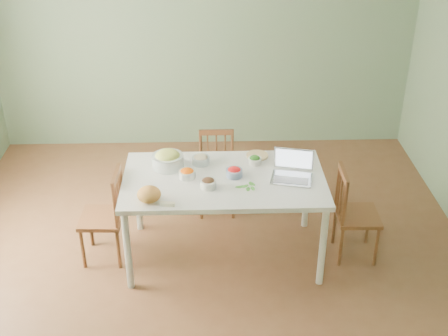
{
  "coord_description": "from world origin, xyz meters",
  "views": [
    {
      "loc": [
        0.03,
        -4.3,
        3.46
      ],
      "look_at": [
        0.17,
        0.16,
        0.93
      ],
      "focal_mm": 47.4,
      "sensor_mm": 36.0,
      "label": 1
    }
  ],
  "objects_px": {
    "chair_left": "(101,216)",
    "bread_boule": "(149,194)",
    "dining_table": "(224,217)",
    "bowl_squash": "(168,159)",
    "chair_far": "(217,175)",
    "chair_right": "(358,214)",
    "laptop": "(292,168)"
  },
  "relations": [
    {
      "from": "chair_far",
      "to": "laptop",
      "type": "bearing_deg",
      "value": -51.58
    },
    {
      "from": "dining_table",
      "to": "chair_right",
      "type": "distance_m",
      "value": 1.22
    },
    {
      "from": "dining_table",
      "to": "bowl_squash",
      "type": "xyz_separation_m",
      "value": [
        -0.5,
        0.21,
        0.5
      ]
    },
    {
      "from": "chair_far",
      "to": "chair_right",
      "type": "height_order",
      "value": "chair_right"
    },
    {
      "from": "chair_left",
      "to": "bread_boule",
      "type": "xyz_separation_m",
      "value": [
        0.49,
        -0.36,
        0.45
      ]
    },
    {
      "from": "chair_right",
      "to": "laptop",
      "type": "height_order",
      "value": "laptop"
    },
    {
      "from": "chair_left",
      "to": "bowl_squash",
      "type": "xyz_separation_m",
      "value": [
        0.61,
        0.2,
        0.46
      ]
    },
    {
      "from": "bread_boule",
      "to": "laptop",
      "type": "xyz_separation_m",
      "value": [
        1.21,
        0.31,
        0.06
      ]
    },
    {
      "from": "chair_far",
      "to": "chair_left",
      "type": "distance_m",
      "value": 1.3
    },
    {
      "from": "bowl_squash",
      "to": "laptop",
      "type": "height_order",
      "value": "laptop"
    },
    {
      "from": "laptop",
      "to": "bread_boule",
      "type": "bearing_deg",
      "value": -153.01
    },
    {
      "from": "dining_table",
      "to": "bowl_squash",
      "type": "height_order",
      "value": "bowl_squash"
    },
    {
      "from": "bread_boule",
      "to": "bowl_squash",
      "type": "relative_size",
      "value": 0.7
    },
    {
      "from": "dining_table",
      "to": "chair_far",
      "type": "xyz_separation_m",
      "value": [
        -0.05,
        0.75,
        0.01
      ]
    },
    {
      "from": "dining_table",
      "to": "bowl_squash",
      "type": "bearing_deg",
      "value": 157.27
    },
    {
      "from": "dining_table",
      "to": "chair_left",
      "type": "xyz_separation_m",
      "value": [
        -1.11,
        0.01,
        0.03
      ]
    },
    {
      "from": "chair_right",
      "to": "bowl_squash",
      "type": "distance_m",
      "value": 1.79
    },
    {
      "from": "chair_left",
      "to": "bowl_squash",
      "type": "bearing_deg",
      "value": 110.61
    },
    {
      "from": "laptop",
      "to": "dining_table",
      "type": "bearing_deg",
      "value": -171.87
    },
    {
      "from": "chair_far",
      "to": "bowl_squash",
      "type": "bearing_deg",
      "value": -129.64
    },
    {
      "from": "dining_table",
      "to": "bowl_squash",
      "type": "distance_m",
      "value": 0.74
    },
    {
      "from": "chair_left",
      "to": "bread_boule",
      "type": "height_order",
      "value": "bread_boule"
    },
    {
      "from": "chair_far",
      "to": "chair_right",
      "type": "distance_m",
      "value": 1.49
    },
    {
      "from": "chair_far",
      "to": "chair_right",
      "type": "bearing_deg",
      "value": -31.72
    },
    {
      "from": "chair_left",
      "to": "bread_boule",
      "type": "relative_size",
      "value": 4.56
    },
    {
      "from": "chair_far",
      "to": "chair_left",
      "type": "relative_size",
      "value": 0.95
    },
    {
      "from": "dining_table",
      "to": "chair_far",
      "type": "relative_size",
      "value": 2.07
    },
    {
      "from": "chair_left",
      "to": "laptop",
      "type": "bearing_deg",
      "value": 90.37
    },
    {
      "from": "chair_far",
      "to": "bowl_squash",
      "type": "relative_size",
      "value": 3.03
    },
    {
      "from": "bread_boule",
      "to": "bowl_squash",
      "type": "xyz_separation_m",
      "value": [
        0.12,
        0.56,
        0.02
      ]
    },
    {
      "from": "dining_table",
      "to": "bread_boule",
      "type": "bearing_deg",
      "value": -150.46
    },
    {
      "from": "dining_table",
      "to": "laptop",
      "type": "relative_size",
      "value": 5.07
    }
  ]
}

